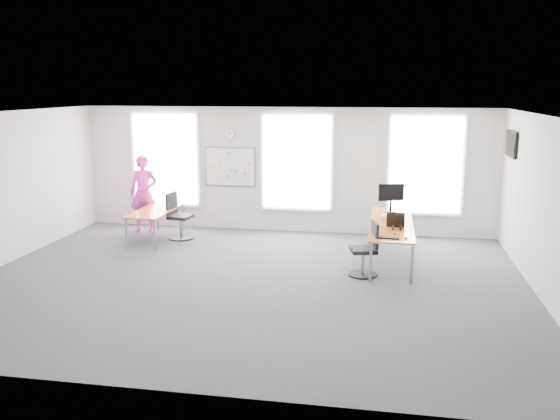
% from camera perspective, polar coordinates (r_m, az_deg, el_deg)
% --- Properties ---
extents(floor, '(10.00, 10.00, 0.00)m').
position_cam_1_polar(floor, '(10.82, -3.17, -6.92)').
color(floor, '#2D2D33').
rests_on(floor, ground).
extents(ceiling, '(10.00, 10.00, 0.00)m').
position_cam_1_polar(ceiling, '(10.26, -3.36, 9.16)').
color(ceiling, silver).
rests_on(ceiling, ground).
extents(wall_back, '(10.00, 0.00, 10.00)m').
position_cam_1_polar(wall_back, '(14.30, 0.45, 3.88)').
color(wall_back, silver).
rests_on(wall_back, ground).
extents(wall_front, '(10.00, 0.00, 10.00)m').
position_cam_1_polar(wall_front, '(6.72, -11.20, -5.45)').
color(wall_front, silver).
rests_on(wall_front, ground).
extents(wall_right, '(0.00, 10.00, 10.00)m').
position_cam_1_polar(wall_right, '(10.49, 24.38, -0.08)').
color(wall_right, silver).
rests_on(wall_right, ground).
extents(window_left, '(1.60, 0.06, 2.20)m').
position_cam_1_polar(window_left, '(15.05, -10.94, 4.82)').
color(window_left, silver).
rests_on(window_left, wall_back).
extents(window_mid, '(1.60, 0.06, 2.20)m').
position_cam_1_polar(window_mid, '(14.20, 1.63, 4.63)').
color(window_mid, silver).
rests_on(window_mid, wall_back).
extents(window_right, '(1.60, 0.06, 2.20)m').
position_cam_1_polar(window_right, '(14.08, 13.83, 4.23)').
color(window_right, silver).
rests_on(window_right, wall_back).
extents(desk_right, '(0.85, 3.18, 0.77)m').
position_cam_1_polar(desk_right, '(12.19, 10.67, -1.43)').
color(desk_right, '#CC6025').
rests_on(desk_right, ground).
extents(desk_left, '(0.77, 1.93, 0.70)m').
position_cam_1_polar(desk_left, '(13.91, -11.87, -0.18)').
color(desk_left, '#CC6025').
rests_on(desk_left, ground).
extents(chair_right, '(0.56, 0.56, 1.02)m').
position_cam_1_polar(chair_right, '(11.16, 8.31, -4.04)').
color(chair_right, black).
rests_on(chair_right, ground).
extents(chair_left, '(0.57, 0.57, 1.08)m').
position_cam_1_polar(chair_left, '(13.91, -9.78, -0.82)').
color(chair_left, black).
rests_on(chair_left, ground).
extents(person, '(0.71, 0.50, 1.87)m').
position_cam_1_polar(person, '(14.72, -12.99, 1.57)').
color(person, '#DB38AA').
rests_on(person, ground).
extents(whiteboard, '(1.20, 0.03, 0.90)m').
position_cam_1_polar(whiteboard, '(14.55, -4.83, 4.17)').
color(whiteboard, white).
rests_on(whiteboard, wall_back).
extents(wall_clock, '(0.30, 0.04, 0.30)m').
position_cam_1_polar(wall_clock, '(14.47, -4.88, 7.31)').
color(wall_clock, gray).
rests_on(wall_clock, wall_back).
extents(tv, '(0.06, 0.90, 0.55)m').
position_cam_1_polar(tv, '(13.27, 21.37, 5.94)').
color(tv, black).
rests_on(tv, wall_right).
extents(keyboard, '(0.44, 0.19, 0.02)m').
position_cam_1_polar(keyboard, '(10.91, 10.33, -2.65)').
color(keyboard, black).
rests_on(keyboard, desk_right).
extents(mouse, '(0.09, 0.11, 0.04)m').
position_cam_1_polar(mouse, '(10.93, 12.02, -2.64)').
color(mouse, black).
rests_on(mouse, desk_right).
extents(lens_cap, '(0.07, 0.07, 0.01)m').
position_cam_1_polar(lens_cap, '(11.23, 10.96, -2.29)').
color(lens_cap, black).
rests_on(lens_cap, desk_right).
extents(headphones, '(0.19, 0.10, 0.11)m').
position_cam_1_polar(headphones, '(11.53, 11.16, -1.69)').
color(headphones, black).
rests_on(headphones, desk_right).
extents(laptop_sleeve, '(0.36, 0.24, 0.29)m').
position_cam_1_polar(laptop_sleeve, '(11.74, 11.07, -1.00)').
color(laptop_sleeve, black).
rests_on(laptop_sleeve, desk_right).
extents(paper_stack, '(0.35, 0.26, 0.12)m').
position_cam_1_polar(paper_stack, '(12.31, 10.47, -0.77)').
color(paper_stack, beige).
rests_on(paper_stack, desk_right).
extents(monitor, '(0.56, 0.23, 0.63)m').
position_cam_1_polar(monitor, '(13.11, 10.64, 1.42)').
color(monitor, black).
rests_on(monitor, desk_right).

